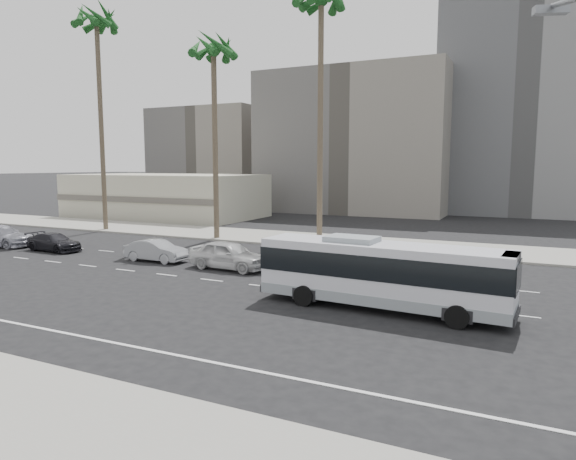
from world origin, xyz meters
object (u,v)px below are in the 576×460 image
Objects in this scene: car_b at (156,250)px; car_c at (54,242)px; city_bus at (381,272)px; car_a at (229,255)px; palm_mid at (214,54)px; palm_near at (321,5)px; palm_far at (97,26)px; car_d at (1,236)px.

car_c is (-9.15, -0.07, -0.05)m from car_b.
city_bus reaches higher than car_b.
car_c is at bearing 173.50° from city_bus.
city_bus is at bearing -109.19° from car_a.
car_a is at bearing -53.17° from palm_mid.
palm_near is 0.98× the size of palm_far.
car_b is 0.21× the size of palm_near.
car_b is at bearing -87.01° from car_c.
palm_far is at bearing 30.11° from car_c.
car_b is 14.65m from car_d.
car_a is at bearing -95.38° from car_d.
palm_far is at bearing 66.80° from car_a.
palm_near reaches higher than car_a.
car_d is (-14.65, -0.25, 0.10)m from car_b.
city_bus is 25.37m from car_c.
palm_near reaches higher than city_bus.
city_bus is 0.53× the size of palm_far.
palm_mid reaches higher than city_bus.
palm_mid is at bearing 10.71° from car_b.
palm_near is (0.84, 12.06, 17.19)m from car_a.
palm_mid is at bearing 40.68° from car_a.
city_bus reaches higher than car_c.
palm_near reaches higher than car_c.
palm_mid reaches higher than car_a.
palm_mid is (-8.25, -2.17, -3.24)m from palm_near.
car_c is at bearing 93.72° from car_a.
palm_far is at bearing 178.66° from palm_mid.
palm_far reaches higher than city_bus.
city_bus is 25.11m from palm_near.
car_a reaches higher than car_c.
car_b reaches higher than car_c.
palm_mid is at bearing -33.74° from car_c.
car_b is 0.95× the size of car_c.
city_bus is 11.23m from car_a.
car_d reaches higher than car_b.
palm_far reaches higher than car_d.
car_c is 0.22× the size of palm_far.
palm_far reaches higher than palm_mid.
car_d is at bearing 90.66° from car_b.
palm_far is at bearing 54.76° from car_b.
palm_near is (6.34, 11.96, 17.34)m from car_b.
car_c is (-24.96, 4.42, -0.95)m from city_bus.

